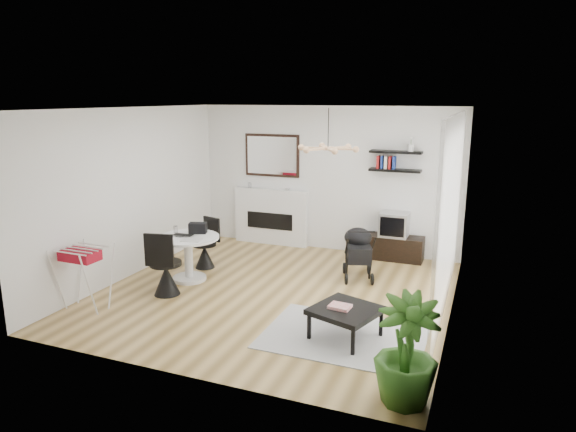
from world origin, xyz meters
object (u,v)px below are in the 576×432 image
at_px(tv_console, 391,247).
at_px(potted_plant, 406,351).
at_px(fireplace, 271,210).
at_px(crt_tv, 394,224).
at_px(stroller, 358,255).
at_px(dining_table, 188,251).
at_px(coffee_table, 346,311).
at_px(drying_rack, 85,277).

xyz_separation_m(tv_console, potted_plant, (0.96, -4.42, 0.32)).
relative_size(fireplace, crt_tv, 4.40).
height_order(tv_console, stroller, stroller).
xyz_separation_m(dining_table, potted_plant, (3.74, -2.14, 0.06)).
relative_size(crt_tv, dining_table, 0.50).
relative_size(dining_table, coffee_table, 1.07).
bearing_deg(stroller, crt_tv, 54.27).
bearing_deg(tv_console, coffee_table, -88.72).
bearing_deg(stroller, potted_plant, -87.63).
xyz_separation_m(dining_table, drying_rack, (-0.69, -1.50, -0.01)).
relative_size(tv_console, crt_tv, 2.35).
relative_size(stroller, potted_plant, 0.84).
distance_m(dining_table, coffee_table, 3.04).
bearing_deg(coffee_table, potted_plant, -51.16).
distance_m(fireplace, dining_table, 2.45).
height_order(tv_console, dining_table, dining_table).
distance_m(crt_tv, drying_rack, 5.16).
height_order(tv_console, drying_rack, drying_rack).
distance_m(dining_table, potted_plant, 4.31).
bearing_deg(fireplace, crt_tv, -3.25).
height_order(coffee_table, potted_plant, potted_plant).
distance_m(tv_console, stroller, 1.23).
distance_m(tv_console, dining_table, 3.60).
height_order(fireplace, stroller, fireplace).
bearing_deg(potted_plant, tv_console, 102.21).
relative_size(crt_tv, drying_rack, 0.56).
bearing_deg(fireplace, drying_rack, -105.44).
relative_size(drying_rack, coffee_table, 0.96).
distance_m(stroller, potted_plant, 3.48).
xyz_separation_m(fireplace, crt_tv, (2.44, -0.14, -0.04)).
xyz_separation_m(dining_table, coffee_table, (2.85, -1.05, -0.13)).
height_order(tv_console, coffee_table, tv_console).
distance_m(crt_tv, potted_plant, 4.51).
xyz_separation_m(tv_console, drying_rack, (-3.47, -3.78, 0.25)).
bearing_deg(coffee_table, stroller, 100.13).
relative_size(fireplace, stroller, 2.40).
bearing_deg(tv_console, drying_rack, -132.62).
xyz_separation_m(crt_tv, stroller, (-0.35, -1.17, -0.26)).
bearing_deg(crt_tv, tv_console, 175.78).
distance_m(tv_console, coffee_table, 3.32).
distance_m(fireplace, coffee_table, 4.26).
xyz_separation_m(fireplace, dining_table, (-0.39, -2.41, -0.21)).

